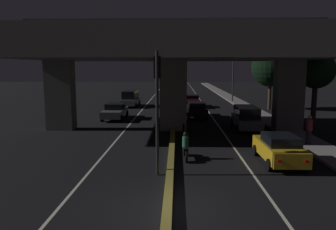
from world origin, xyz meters
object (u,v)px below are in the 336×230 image
car_black_third (196,109)px  motorcycle_red_filtering_far (182,109)px  car_grey_lead_oncoming (115,111)px  car_taxi_yellow_lead (279,148)px  street_lamp (231,67)px  car_dark_red_fourth (192,100)px  pedestrian_on_sidewalk (309,130)px  traffic_light_left_of_median (157,92)px  car_grey_second_oncoming (131,98)px  car_grey_second (246,117)px  motorcycle_black_filtering_near (185,148)px  motorcycle_white_filtering_mid (183,122)px

car_black_third → motorcycle_red_filtering_far: 1.81m
car_grey_lead_oncoming → car_taxi_yellow_lead: bearing=38.4°
street_lamp → car_dark_red_fourth: (-5.51, -5.90, -4.12)m
pedestrian_on_sidewalk → car_dark_red_fourth: bearing=106.9°
car_grey_lead_oncoming → car_dark_red_fourth: bearing=142.9°
traffic_light_left_of_median → motorcycle_red_filtering_far: size_ratio=2.83×
car_black_third → pedestrian_on_sidewalk: 13.36m
car_grey_second_oncoming → car_grey_second: bearing=38.4°
car_grey_second → motorcycle_black_filtering_near: car_grey_second is taller
traffic_light_left_of_median → car_dark_red_fourth: (2.64, 25.65, -2.90)m
pedestrian_on_sidewalk → car_grey_lead_oncoming: bearing=142.6°
car_grey_second → car_black_third: car_grey_second is taller
car_grey_second_oncoming → motorcycle_red_filtering_far: (6.23, -7.38, -0.42)m
car_dark_red_fourth → motorcycle_white_filtering_mid: size_ratio=2.51×
car_dark_red_fourth → car_black_third: bearing=179.3°
street_lamp → motorcycle_red_filtering_far: (-6.82, -13.08, -4.32)m
car_taxi_yellow_lead → car_black_third: size_ratio=0.87×
street_lamp → motorcycle_white_filtering_mid: bearing=-108.2°
car_grey_second → car_dark_red_fourth: size_ratio=1.04×
car_black_third → motorcycle_red_filtering_far: size_ratio=2.48×
car_grey_second → car_dark_red_fourth: (-3.54, 14.69, -0.16)m
street_lamp → car_grey_second: 21.06m
street_lamp → pedestrian_on_sidewalk: street_lamp is taller
street_lamp → motorcycle_white_filtering_mid: 22.38m
street_lamp → motorcycle_red_filtering_far: bearing=-117.5°
car_grey_second → motorcycle_white_filtering_mid: 4.90m
car_taxi_yellow_lead → car_black_third: same height
car_dark_red_fourth → pedestrian_on_sidewalk: size_ratio=2.63×
car_grey_lead_oncoming → car_grey_second_oncoming: (0.02, 9.99, 0.26)m
street_lamp → car_black_third: bearing=-110.9°
traffic_light_left_of_median → motorcycle_black_filtering_near: bearing=62.6°
traffic_light_left_of_median → car_grey_second_oncoming: size_ratio=1.12×
traffic_light_left_of_median → car_black_third: (2.71, 17.31, -2.91)m
car_dark_red_fourth → car_grey_lead_oncoming: bearing=141.2°
car_black_third → car_grey_lead_oncoming: (-7.62, -1.45, -0.02)m
motorcycle_black_filtering_near → car_taxi_yellow_lead: bearing=-100.5°
car_grey_second → motorcycle_red_filtering_far: car_grey_second is taller
car_black_third → pedestrian_on_sidewalk: size_ratio=2.71×
street_lamp → car_grey_second: street_lamp is taller
motorcycle_white_filtering_mid → street_lamp: bearing=-20.5°
car_grey_second → car_grey_lead_oncoming: size_ratio=1.02×
car_grey_lead_oncoming → motorcycle_white_filtering_mid: 8.09m
car_taxi_yellow_lead → car_grey_second: (0.25, 9.04, 0.19)m
traffic_light_left_of_median → car_grey_lead_oncoming: 16.86m
car_dark_red_fourth → car_grey_second: bearing=-167.6°
car_taxi_yellow_lead → motorcycle_black_filtering_near: 4.68m
car_grey_lead_oncoming → motorcycle_red_filtering_far: car_grey_lead_oncoming is taller
car_taxi_yellow_lead → motorcycle_white_filtering_mid: size_ratio=2.26×
traffic_light_left_of_median → street_lamp: size_ratio=0.66×
car_grey_second → car_dark_red_fourth: 15.11m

